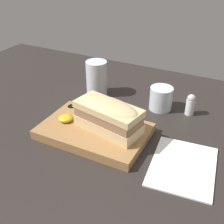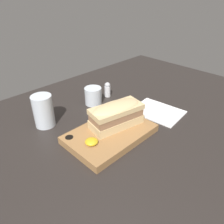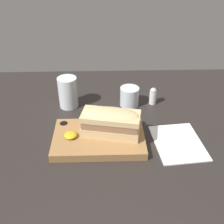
# 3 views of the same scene
# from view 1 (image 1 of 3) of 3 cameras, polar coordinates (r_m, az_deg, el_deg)

# --- Properties ---
(dining_table) EXTENTS (1.54, 0.98, 0.02)m
(dining_table) POSITION_cam_1_polar(r_m,az_deg,el_deg) (0.77, -0.14, -4.96)
(dining_table) COLOR #282321
(dining_table) RESTS_ON ground
(serving_board) EXTENTS (0.28, 0.18, 0.03)m
(serving_board) POSITION_cam_1_polar(r_m,az_deg,el_deg) (0.75, -3.65, -3.86)
(serving_board) COLOR #9E7042
(serving_board) RESTS_ON dining_table
(sandwich) EXTENTS (0.19, 0.11, 0.08)m
(sandwich) POSITION_cam_1_polar(r_m,az_deg,el_deg) (0.71, -0.59, -0.59)
(sandwich) COLOR #DBBC84
(sandwich) RESTS_ON serving_board
(mustard_dollop) EXTENTS (0.04, 0.04, 0.02)m
(mustard_dollop) POSITION_cam_1_polar(r_m,az_deg,el_deg) (0.78, -9.39, -1.25)
(mustard_dollop) COLOR gold
(mustard_dollop) RESTS_ON serving_board
(water_glass) EXTENTS (0.07, 0.07, 0.11)m
(water_glass) POSITION_cam_1_polar(r_m,az_deg,el_deg) (0.94, -3.13, 6.50)
(water_glass) COLOR silver
(water_glass) RESTS_ON dining_table
(wine_glass) EXTENTS (0.07, 0.07, 0.07)m
(wine_glass) POSITION_cam_1_polar(r_m,az_deg,el_deg) (0.87, 9.89, 2.57)
(wine_glass) COLOR silver
(wine_glass) RESTS_ON dining_table
(napkin) EXTENTS (0.16, 0.20, 0.00)m
(napkin) POSITION_cam_1_polar(r_m,az_deg,el_deg) (0.68, 14.21, -10.58)
(napkin) COLOR white
(napkin) RESTS_ON dining_table
(salt_shaker) EXTENTS (0.03, 0.03, 0.07)m
(salt_shaker) POSITION_cam_1_polar(r_m,az_deg,el_deg) (0.86, 15.66, 1.51)
(salt_shaker) COLOR white
(salt_shaker) RESTS_ON dining_table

